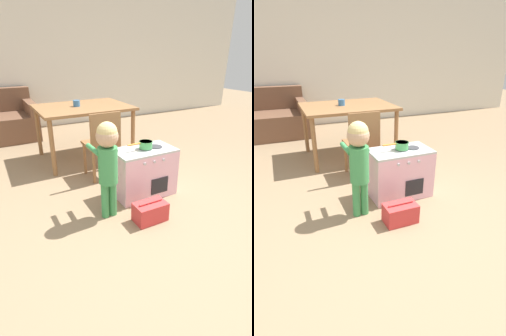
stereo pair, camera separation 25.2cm
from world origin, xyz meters
TOP-DOWN VIEW (x-y plane):
  - ground_plane at (0.00, 0.00)m, footprint 16.00×16.00m
  - wall_back at (0.00, 4.06)m, footprint 10.00×0.06m
  - play_kitchen at (0.29, 0.72)m, footprint 0.62×0.38m
  - toy_pot at (0.30, 0.72)m, footprint 0.28×0.14m
  - child_figure at (-0.21, 0.52)m, footprint 0.20×0.35m
  - toy_basket at (0.08, 0.26)m, footprint 0.29×0.18m
  - dining_table at (0.12, 2.02)m, footprint 1.22×0.93m
  - dining_chair_near at (0.08, 1.28)m, footprint 0.36×0.36m
  - cup_on_table at (0.05, 2.04)m, footprint 0.09×0.09m

SIDE VIEW (x-z plane):
  - ground_plane at x=0.00m, z-range 0.00..0.00m
  - toy_basket at x=0.08m, z-range -0.01..0.19m
  - play_kitchen at x=0.29m, z-range 0.00..0.51m
  - dining_chair_near at x=0.08m, z-range 0.03..0.84m
  - toy_pot at x=0.30m, z-range 0.52..0.59m
  - child_figure at x=-0.21m, z-range 0.15..1.04m
  - dining_table at x=0.12m, z-range 0.28..1.02m
  - cup_on_table at x=0.05m, z-range 0.74..0.82m
  - wall_back at x=0.00m, z-range 0.00..2.60m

